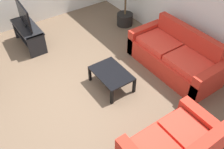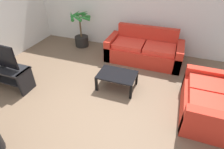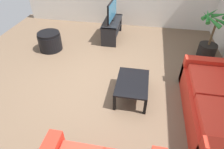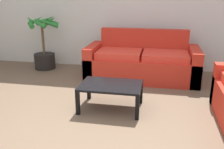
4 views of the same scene
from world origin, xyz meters
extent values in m
plane|color=brown|center=(0.00, 0.00, 0.00)|extent=(6.60, 6.60, 0.00)
cube|color=silver|center=(0.00, 3.00, 1.35)|extent=(6.00, 0.06, 2.70)
cube|color=red|center=(0.70, 2.25, 0.21)|extent=(2.06, 0.90, 0.42)
cube|color=red|center=(0.70, 2.62, 0.66)|extent=(1.70, 0.16, 0.48)
cube|color=red|center=(-0.24, 2.25, 0.31)|extent=(0.18, 0.90, 0.62)
cube|color=red|center=(1.64, 2.25, 0.31)|extent=(0.18, 0.90, 0.62)
cube|color=red|center=(0.27, 2.20, 0.48)|extent=(0.81, 0.66, 0.12)
cube|color=red|center=(1.12, 2.20, 0.48)|extent=(0.81, 0.66, 0.12)
cube|color=red|center=(2.25, 0.65, 0.21)|extent=(0.90, 1.46, 0.42)
cube|color=red|center=(2.25, 0.01, 0.31)|extent=(0.90, 0.18, 0.62)
cube|color=red|center=(2.25, 1.29, 0.31)|extent=(0.90, 0.18, 0.62)
cube|color=red|center=(2.20, 0.37, 0.48)|extent=(0.66, 0.51, 0.12)
cube|color=red|center=(2.20, 0.92, 0.48)|extent=(0.66, 0.51, 0.12)
cube|color=black|center=(-1.97, 0.03, 0.51)|extent=(1.10, 0.45, 0.04)
cube|color=black|center=(-1.97, 0.03, 0.24)|extent=(1.02, 0.39, 0.03)
cube|color=black|center=(-1.45, 0.03, 0.26)|extent=(0.06, 0.41, 0.53)
cube|color=teal|center=(-1.96, 0.06, 0.82)|extent=(0.86, 0.06, 0.46)
cylinder|color=black|center=(-1.97, 0.03, 0.55)|extent=(0.10, 0.10, 0.04)
cube|color=black|center=(0.38, 0.85, 0.35)|extent=(0.85, 0.59, 0.03)
cube|color=black|center=(-0.01, 0.58, 0.17)|extent=(0.05, 0.05, 0.33)
cube|color=black|center=(0.78, 0.58, 0.17)|extent=(0.05, 0.05, 0.33)
cube|color=black|center=(-0.01, 1.11, 0.17)|extent=(0.05, 0.05, 0.33)
cube|color=black|center=(0.78, 1.11, 0.17)|extent=(0.05, 0.05, 0.33)
cylinder|color=black|center=(-1.41, 2.55, 0.16)|extent=(0.44, 0.44, 0.32)
cylinder|color=brown|center=(-1.41, 2.55, 0.64)|extent=(0.05, 0.05, 0.64)
cone|color=#297F31|center=(-1.19, 2.53, 1.01)|extent=(0.14, 0.46, 0.26)
cone|color=#297F31|center=(-1.29, 2.71, 1.01)|extent=(0.39, 0.33, 0.24)
cone|color=#297F31|center=(-1.43, 2.77, 1.01)|extent=(0.45, 0.13, 0.25)
cone|color=#297F31|center=(-1.58, 2.63, 1.01)|extent=(0.25, 0.38, 0.23)
cone|color=#297F31|center=(-1.60, 2.42, 1.01)|extent=(0.35, 0.43, 0.26)
cone|color=#297F31|center=(-1.43, 2.33, 1.01)|extent=(0.45, 0.13, 0.25)
cone|color=#297F31|center=(-1.23, 2.37, 1.01)|extent=(0.43, 0.43, 0.28)
camera|label=1|loc=(3.35, -1.21, 3.55)|focal=39.32mm
camera|label=2|loc=(1.38, -2.27, 2.62)|focal=28.62mm
camera|label=3|loc=(3.13, 0.96, 2.64)|focal=30.93mm
camera|label=4|loc=(1.04, -2.41, 1.57)|focal=41.00mm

